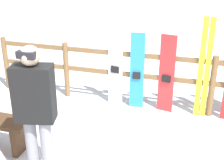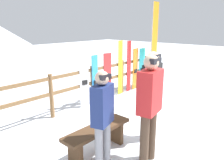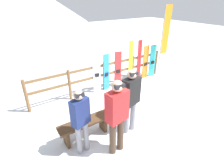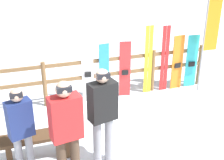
{
  "view_description": "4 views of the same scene",
  "coord_description": "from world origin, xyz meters",
  "px_view_note": "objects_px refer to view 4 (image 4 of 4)",
  "views": [
    {
      "loc": [
        1.14,
        -2.93,
        2.63
      ],
      "look_at": [
        -0.08,
        1.03,
        0.92
      ],
      "focal_mm": 50.0,
      "sensor_mm": 36.0,
      "label": 1
    },
    {
      "loc": [
        -4.06,
        -2.23,
        2.2
      ],
      "look_at": [
        -0.43,
        1.0,
        0.95
      ],
      "focal_mm": 35.0,
      "sensor_mm": 36.0,
      "label": 2
    },
    {
      "loc": [
        -2.97,
        -2.94,
        3.18
      ],
      "look_at": [
        -0.24,
        1.24,
        0.79
      ],
      "focal_mm": 28.0,
      "sensor_mm": 36.0,
      "label": 3
    },
    {
      "loc": [
        -1.81,
        -4.41,
        3.53
      ],
      "look_at": [
        -0.04,
        1.17,
        0.88
      ],
      "focal_mm": 50.0,
      "sensor_mm": 36.0,
      "label": 4
    }
  ],
  "objects_px": {
    "bench": "(38,141)",
    "rental_flag": "(211,20)",
    "person_red": "(66,128)",
    "ski_pair_yellow": "(148,60)",
    "snowboard_red": "(125,70)",
    "person_black": "(103,110)",
    "snowboard_cyan": "(191,61)",
    "snowboard_blue": "(104,72)",
    "ski_pair_red": "(165,59)",
    "snowboard_white": "(88,71)",
    "person_navy": "(21,127)",
    "snowboard_orange": "(177,63)"
  },
  "relations": [
    {
      "from": "bench",
      "to": "rental_flag",
      "type": "distance_m",
      "value": 4.76
    },
    {
      "from": "person_red",
      "to": "ski_pair_yellow",
      "type": "distance_m",
      "value": 3.59
    },
    {
      "from": "bench",
      "to": "snowboard_red",
      "type": "bearing_deg",
      "value": 39.44
    },
    {
      "from": "person_black",
      "to": "snowboard_cyan",
      "type": "distance_m",
      "value": 3.76
    },
    {
      "from": "snowboard_blue",
      "to": "ski_pair_yellow",
      "type": "height_order",
      "value": "ski_pair_yellow"
    },
    {
      "from": "person_red",
      "to": "snowboard_red",
      "type": "xyz_separation_m",
      "value": [
        1.85,
        2.61,
        -0.34
      ]
    },
    {
      "from": "rental_flag",
      "to": "bench",
      "type": "bearing_deg",
      "value": -160.0
    },
    {
      "from": "snowboard_red",
      "to": "ski_pair_red",
      "type": "xyz_separation_m",
      "value": [
        1.04,
        0.0,
        0.15
      ]
    },
    {
      "from": "ski_pair_yellow",
      "to": "snowboard_cyan",
      "type": "distance_m",
      "value": 1.22
    },
    {
      "from": "snowboard_white",
      "to": "ski_pair_yellow",
      "type": "height_order",
      "value": "ski_pair_yellow"
    },
    {
      "from": "person_navy",
      "to": "ski_pair_yellow",
      "type": "xyz_separation_m",
      "value": [
        3.09,
        2.21,
        -0.06
      ]
    },
    {
      "from": "person_black",
      "to": "snowboard_cyan",
      "type": "bearing_deg",
      "value": 36.78
    },
    {
      "from": "snowboard_blue",
      "to": "rental_flag",
      "type": "xyz_separation_m",
      "value": [
        2.53,
        -0.3,
        1.11
      ]
    },
    {
      "from": "bench",
      "to": "ski_pair_red",
      "type": "height_order",
      "value": "ski_pair_red"
    },
    {
      "from": "bench",
      "to": "rental_flag",
      "type": "bearing_deg",
      "value": 20.0
    },
    {
      "from": "person_navy",
      "to": "snowboard_orange",
      "type": "distance_m",
      "value": 4.48
    },
    {
      "from": "snowboard_white",
      "to": "snowboard_cyan",
      "type": "distance_m",
      "value": 2.72
    },
    {
      "from": "person_red",
      "to": "snowboard_orange",
      "type": "bearing_deg",
      "value": 38.72
    },
    {
      "from": "person_red",
      "to": "ski_pair_yellow",
      "type": "xyz_separation_m",
      "value": [
        2.45,
        2.61,
        -0.17
      ]
    },
    {
      "from": "ski_pair_yellow",
      "to": "person_black",
      "type": "bearing_deg",
      "value": -128.62
    },
    {
      "from": "snowboard_blue",
      "to": "snowboard_red",
      "type": "relative_size",
      "value": 1.0
    },
    {
      "from": "bench",
      "to": "person_red",
      "type": "distance_m",
      "value": 1.09
    },
    {
      "from": "person_red",
      "to": "snowboard_red",
      "type": "bearing_deg",
      "value": 54.64
    },
    {
      "from": "person_red",
      "to": "person_navy",
      "type": "bearing_deg",
      "value": 147.6
    },
    {
      "from": "snowboard_blue",
      "to": "ski_pair_yellow",
      "type": "relative_size",
      "value": 0.8
    },
    {
      "from": "person_black",
      "to": "rental_flag",
      "type": "bearing_deg",
      "value": 31.23
    },
    {
      "from": "person_black",
      "to": "rental_flag",
      "type": "height_order",
      "value": "rental_flag"
    },
    {
      "from": "bench",
      "to": "snowboard_white",
      "type": "height_order",
      "value": "snowboard_white"
    },
    {
      "from": "snowboard_orange",
      "to": "ski_pair_red",
      "type": "bearing_deg",
      "value": 179.44
    },
    {
      "from": "snowboard_blue",
      "to": "person_black",
      "type": "bearing_deg",
      "value": -106.81
    },
    {
      "from": "person_red",
      "to": "person_black",
      "type": "distance_m",
      "value": 0.75
    },
    {
      "from": "snowboard_red",
      "to": "rental_flag",
      "type": "distance_m",
      "value": 2.31
    },
    {
      "from": "ski_pair_red",
      "to": "snowboard_cyan",
      "type": "bearing_deg",
      "value": -0.26
    },
    {
      "from": "bench",
      "to": "ski_pair_yellow",
      "type": "bearing_deg",
      "value": 33.05
    },
    {
      "from": "bench",
      "to": "rental_flag",
      "type": "height_order",
      "value": "rental_flag"
    },
    {
      "from": "person_red",
      "to": "ski_pair_yellow",
      "type": "height_order",
      "value": "person_red"
    },
    {
      "from": "snowboard_white",
      "to": "snowboard_red",
      "type": "xyz_separation_m",
      "value": [
        0.91,
        -0.0,
        -0.07
      ]
    },
    {
      "from": "snowboard_white",
      "to": "snowboard_red",
      "type": "relative_size",
      "value": 1.11
    },
    {
      "from": "person_black",
      "to": "rental_flag",
      "type": "xyz_separation_m",
      "value": [
        3.2,
        1.94,
        0.8
      ]
    },
    {
      "from": "person_red",
      "to": "snowboard_orange",
      "type": "distance_m",
      "value": 4.19
    },
    {
      "from": "snowboard_white",
      "to": "snowboard_orange",
      "type": "distance_m",
      "value": 2.32
    },
    {
      "from": "person_navy",
      "to": "snowboard_orange",
      "type": "bearing_deg",
      "value": 29.56
    },
    {
      "from": "bench",
      "to": "ski_pair_red",
      "type": "xyz_separation_m",
      "value": [
        3.3,
        1.86,
        0.48
      ]
    },
    {
      "from": "person_navy",
      "to": "rental_flag",
      "type": "bearing_deg",
      "value": 22.96
    },
    {
      "from": "snowboard_red",
      "to": "snowboard_white",
      "type": "bearing_deg",
      "value": 179.99
    },
    {
      "from": "bench",
      "to": "person_red",
      "type": "height_order",
      "value": "person_red"
    },
    {
      "from": "person_navy",
      "to": "snowboard_blue",
      "type": "distance_m",
      "value": 2.97
    },
    {
      "from": "snowboard_white",
      "to": "rental_flag",
      "type": "xyz_separation_m",
      "value": [
        2.92,
        -0.3,
        1.04
      ]
    },
    {
      "from": "person_black",
      "to": "rental_flag",
      "type": "distance_m",
      "value": 3.83
    },
    {
      "from": "snowboard_blue",
      "to": "ski_pair_red",
      "type": "distance_m",
      "value": 1.57
    }
  ]
}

